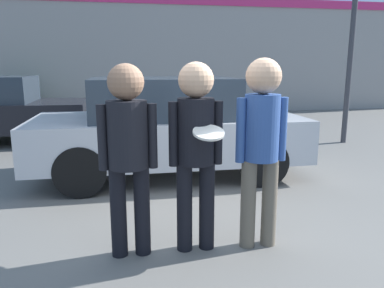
{
  "coord_description": "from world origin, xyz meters",
  "views": [
    {
      "loc": [
        -0.85,
        -3.74,
        1.78
      ],
      "look_at": [
        -0.2,
        -0.18,
        1.02
      ],
      "focal_mm": 35.0,
      "sensor_mm": 36.0,
      "label": 1
    }
  ],
  "objects": [
    {
      "name": "parked_car_near",
      "position": [
        -0.17,
        2.23,
        0.8
      ],
      "size": [
        4.27,
        1.93,
        1.59
      ],
      "color": "#B7BABF",
      "rests_on": "ground"
    },
    {
      "name": "shrub",
      "position": [
        -4.41,
        9.54,
        0.69
      ],
      "size": [
        1.38,
        1.38,
        1.38
      ],
      "color": "#285B2D",
      "rests_on": "ground"
    },
    {
      "name": "person_right",
      "position": [
        0.43,
        -0.42,
        1.12
      ],
      "size": [
        0.5,
        0.33,
        1.85
      ],
      "color": "#665B4C",
      "rests_on": "ground"
    },
    {
      "name": "person_middle_with_frisbee",
      "position": [
        -0.2,
        -0.38,
        1.1
      ],
      "size": [
        0.51,
        0.56,
        1.81
      ],
      "color": "black",
      "rests_on": "ground"
    },
    {
      "name": "ground_plane",
      "position": [
        0.0,
        0.0,
        0.0
      ],
      "size": [
        56.0,
        56.0,
        0.0
      ],
      "primitive_type": "plane",
      "color": "#66635E"
    },
    {
      "name": "person_left",
      "position": [
        -0.82,
        -0.38,
        1.09
      ],
      "size": [
        0.53,
        0.36,
        1.8
      ],
      "color": "black",
      "rests_on": "ground"
    },
    {
      "name": "storefront_building",
      "position": [
        0.0,
        10.42,
        2.15
      ],
      "size": [
        24.0,
        0.22,
        4.23
      ],
      "color": "gray",
      "rests_on": "ground"
    }
  ]
}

